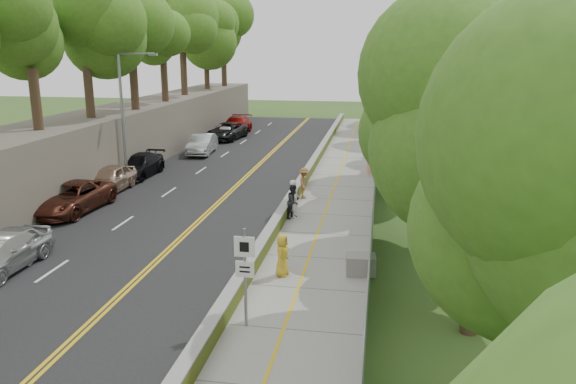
{
  "coord_description": "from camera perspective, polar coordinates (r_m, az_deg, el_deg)",
  "views": [
    {
      "loc": [
        4.83,
        -18.01,
        8.25
      ],
      "look_at": [
        0.5,
        8.0,
        1.4
      ],
      "focal_mm": 35.0,
      "sensor_mm": 36.0,
      "label": 1
    }
  ],
  "objects": [
    {
      "name": "trees_fenceside",
      "position": [
        33.1,
        13.51,
        12.01
      ],
      "size": [
        7.0,
        66.0,
        14.0
      ],
      "primitive_type": null,
      "color": "#4A7F25",
      "rests_on": "ground"
    },
    {
      "name": "car_7",
      "position": [
        54.75,
        -5.3,
        6.75
      ],
      "size": [
        2.41,
        5.71,
        1.65
      ],
      "primitive_type": "imported",
      "rotation": [
        0.0,
        0.0,
        0.02
      ],
      "color": "maroon",
      "rests_on": "road"
    },
    {
      "name": "construction_barrel",
      "position": [
        37.96,
        8.47,
        2.72
      ],
      "size": [
        0.63,
        0.63,
        1.03
      ],
      "primitive_type": "cylinder",
      "color": "red",
      "rests_on": "sidewalk"
    },
    {
      "name": "concrete_block",
      "position": [
        21.16,
        7.4,
        -7.3
      ],
      "size": [
        1.15,
        0.9,
        0.72
      ],
      "primitive_type": "cube",
      "rotation": [
        0.0,
        0.0,
        0.08
      ],
      "color": "slate",
      "rests_on": "sidewalk"
    },
    {
      "name": "painter_3",
      "position": [
        31.11,
        1.65,
        0.92
      ],
      "size": [
        0.75,
        1.17,
        1.73
      ],
      "primitive_type": "imported",
      "rotation": [
        0.0,
        0.0,
        1.67
      ],
      "color": "olive",
      "rests_on": "sidewalk"
    },
    {
      "name": "car_2",
      "position": [
        30.64,
        -21.14,
        -0.52
      ],
      "size": [
        2.78,
        5.54,
        1.51
      ],
      "primitive_type": "imported",
      "rotation": [
        0.0,
        0.0,
        -0.05
      ],
      "color": "#57281C",
      "rests_on": "road"
    },
    {
      "name": "jersey_barrier",
      "position": [
        34.26,
        1.51,
        1.14
      ],
      "size": [
        0.42,
        66.0,
        0.6
      ],
      "primitive_type": "cube",
      "color": "#BDE022",
      "rests_on": "ground"
    },
    {
      "name": "trees_embankment",
      "position": [
        37.59,
        -19.8,
        17.18
      ],
      "size": [
        6.4,
        66.0,
        13.0
      ],
      "primitive_type": null,
      "color": "#4B8022",
      "rests_on": "rock_embankment"
    },
    {
      "name": "ground",
      "position": [
        20.39,
        -5.16,
        -9.37
      ],
      "size": [
        140.0,
        140.0,
        0.0
      ],
      "primitive_type": "plane",
      "color": "#33511E",
      "rests_on": "ground"
    },
    {
      "name": "rock_embankment",
      "position": [
        38.27,
        -19.37,
        4.34
      ],
      "size": [
        5.0,
        66.0,
        4.0
      ],
      "primitive_type": "cube",
      "color": "#595147",
      "rests_on": "ground"
    },
    {
      "name": "car_6",
      "position": [
        51.61,
        -6.23,
        6.16
      ],
      "size": [
        3.03,
        5.61,
        1.49
      ],
      "primitive_type": "imported",
      "rotation": [
        0.0,
        0.0,
        -0.1
      ],
      "color": "black",
      "rests_on": "road"
    },
    {
      "name": "person_far",
      "position": [
        43.66,
        8.52,
        4.63
      ],
      "size": [
        0.93,
        0.41,
        1.58
      ],
      "primitive_type": "imported",
      "rotation": [
        0.0,
        0.0,
        3.12
      ],
      "color": "black",
      "rests_on": "sidewalk"
    },
    {
      "name": "car_0",
      "position": [
        23.8,
        -26.87,
        -5.32
      ],
      "size": [
        1.81,
        4.46,
        1.52
      ],
      "primitive_type": "imported",
      "rotation": [
        0.0,
        0.0,
        0.0
      ],
      "color": "#A4A5A9",
      "rests_on": "road"
    },
    {
      "name": "painter_1",
      "position": [
        27.62,
        0.62,
        -0.67
      ],
      "size": [
        0.61,
        0.78,
        1.89
      ],
      "primitive_type": "imported",
      "rotation": [
        0.0,
        0.0,
        1.83
      ],
      "color": "white",
      "rests_on": "sidewalk"
    },
    {
      "name": "chainlink_fence",
      "position": [
        33.8,
        8.93,
        2.0
      ],
      "size": [
        0.04,
        66.0,
        2.0
      ],
      "primitive_type": "cube",
      "color": "slate",
      "rests_on": "ground"
    },
    {
      "name": "sidewalk",
      "position": [
        34.09,
        5.34,
        0.54
      ],
      "size": [
        4.2,
        66.0,
        0.05
      ],
      "primitive_type": "cube",
      "color": "gray",
      "rests_on": "ground"
    },
    {
      "name": "streetlight",
      "position": [
        35.66,
        -16.17,
        8.19
      ],
      "size": [
        2.52,
        0.22,
        8.0
      ],
      "color": "gray",
      "rests_on": "ground"
    },
    {
      "name": "painter_0",
      "position": [
        20.68,
        -0.6,
        -6.43
      ],
      "size": [
        0.6,
        0.83,
        1.59
      ],
      "primitive_type": "imported",
      "rotation": [
        0.0,
        0.0,
        1.45
      ],
      "color": "gold",
      "rests_on": "sidewalk"
    },
    {
      "name": "road",
      "position": [
        35.53,
        -7.55,
        1.04
      ],
      "size": [
        11.2,
        66.0,
        0.04
      ],
      "primitive_type": "cube",
      "color": "black",
      "rests_on": "ground"
    },
    {
      "name": "car_3",
      "position": [
        37.72,
        -14.92,
        2.61
      ],
      "size": [
        2.11,
        5.0,
        1.44
      ],
      "primitive_type": "imported",
      "rotation": [
        0.0,
        0.0,
        -0.02
      ],
      "color": "black",
      "rests_on": "road"
    },
    {
      "name": "painter_2",
      "position": [
        27.5,
        0.57,
        -0.96
      ],
      "size": [
        0.92,
        1.01,
        1.68
      ],
      "primitive_type": "imported",
      "rotation": [
        0.0,
        0.0,
        1.15
      ],
      "color": "black",
      "rests_on": "sidewalk"
    },
    {
      "name": "signpost",
      "position": [
        16.69,
        -4.4,
        -7.61
      ],
      "size": [
        0.62,
        0.09,
        3.1
      ],
      "color": "gray",
      "rests_on": "sidewalk"
    },
    {
      "name": "car_5",
      "position": [
        44.75,
        -8.72,
        4.83
      ],
      "size": [
        2.08,
        4.83,
        1.55
      ],
      "primitive_type": "imported",
      "rotation": [
        0.0,
        0.0,
        0.1
      ],
      "color": "#B2B6BA",
      "rests_on": "road"
    },
    {
      "name": "car_4",
      "position": [
        34.14,
        -17.69,
        1.28
      ],
      "size": [
        1.87,
        4.54,
        1.54
      ],
      "primitive_type": "imported",
      "rotation": [
        0.0,
        0.0,
        0.01
      ],
      "color": "tan",
      "rests_on": "road"
    },
    {
      "name": "car_8",
      "position": [
        51.43,
        -6.28,
        6.05
      ],
      "size": [
        1.82,
        4.04,
        1.35
      ],
      "primitive_type": "imported",
      "rotation": [
        0.0,
        0.0,
        -0.06
      ],
      "color": "silver",
      "rests_on": "road"
    }
  ]
}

